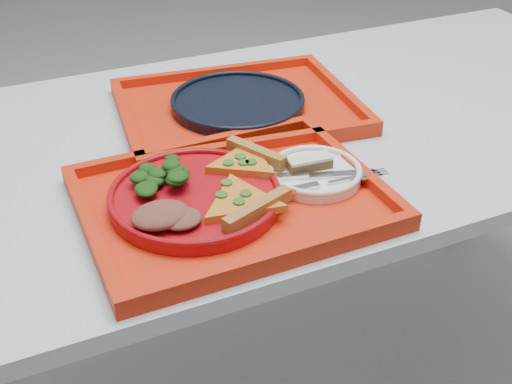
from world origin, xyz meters
The scene contains 14 objects.
ground centered at (0.00, 0.00, 0.00)m, with size 10.00×10.00×0.00m, color gray.
table centered at (0.00, 0.00, 0.68)m, with size 1.60×0.80×0.75m.
tray_main centered at (-0.26, -0.21, 0.76)m, with size 0.45×0.35×0.01m, color red.
tray_far centered at (-0.13, 0.08, 0.76)m, with size 0.45×0.35×0.01m, color red.
dinner_plate centered at (-0.32, -0.20, 0.77)m, with size 0.26×0.26×0.02m, color #9A0A10.
side_plate centered at (-0.12, -0.21, 0.77)m, with size 0.15×0.15×0.01m, color white.
navy_plate centered at (-0.13, 0.08, 0.77)m, with size 0.26×0.26×0.02m, color black.
pizza_slice_a centered at (-0.27, -0.26, 0.79)m, with size 0.14×0.12×0.02m, color gold, non-canonical shape.
pizza_slice_b centered at (-0.22, -0.15, 0.79)m, with size 0.13×0.11×0.02m, color gold, non-canonical shape.
salad_heap centered at (-0.35, -0.16, 0.80)m, with size 0.08×0.07×0.04m, color black.
meat_portion centered at (-0.39, -0.25, 0.79)m, with size 0.08×0.07×0.03m, color brown.
dessert_bar centered at (-0.12, -0.20, 0.79)m, with size 0.07×0.03×0.02m.
knife centered at (-0.12, -0.23, 0.78)m, with size 0.18×0.02×0.01m, color silver.
fork centered at (-0.12, -0.25, 0.78)m, with size 0.18×0.02×0.01m, color silver.
Camera 1 is at (-0.56, -0.97, 1.31)m, focal length 45.00 mm.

